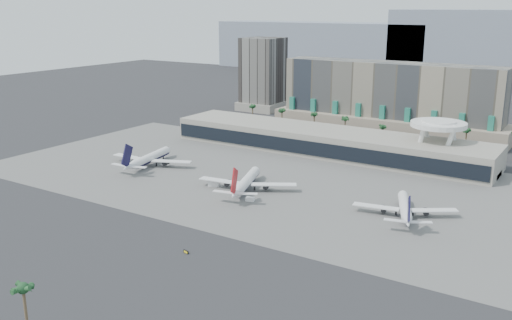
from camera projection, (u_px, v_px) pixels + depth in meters
The scene contains 15 objects.
ground at pixel (194, 216), 208.21m from camera, with size 900.00×900.00×0.00m, color #232326.
apron_pad at pixel (272, 178), 252.92m from camera, with size 260.00×130.00×0.06m, color #5B5B59.
mountain_ridge at pixel (510, 51), 568.02m from camera, with size 680.00×60.00×70.00m.
hotel at pixel (389, 105), 340.41m from camera, with size 140.00×30.00×42.00m.
office_tower at pixel (263, 78), 414.17m from camera, with size 30.00×30.00×52.00m.
terminal at pixel (326, 140), 295.81m from camera, with size 170.00×32.50×14.50m.
saucer_structure at pixel (438, 128), 269.10m from camera, with size 26.00×26.00×21.89m.
palm_row at pixel (365, 123), 319.71m from camera, with size 157.80×2.80×13.10m.
airliner_left at pixel (149, 158), 271.91m from camera, with size 41.49×43.12×15.03m.
airliner_centre at pixel (246, 182), 235.87m from camera, with size 40.24×41.61×14.93m.
airliner_right at pixel (405, 208), 206.68m from camera, with size 35.82×36.96×13.45m.
service_vehicle_a at pixel (214, 183), 241.95m from camera, with size 4.81×2.35×2.35m, color silver.
service_vehicle_b at pixel (250, 199), 223.32m from camera, with size 3.27×1.87×1.68m, color white.
taxiway_sign at pixel (186, 252), 176.47m from camera, with size 2.21×0.73×1.00m.
near_palm_b at pixel (24, 294), 128.93m from camera, with size 6.00×6.00×14.01m.
Camera 1 is at (124.34, -152.63, 74.29)m, focal length 40.00 mm.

